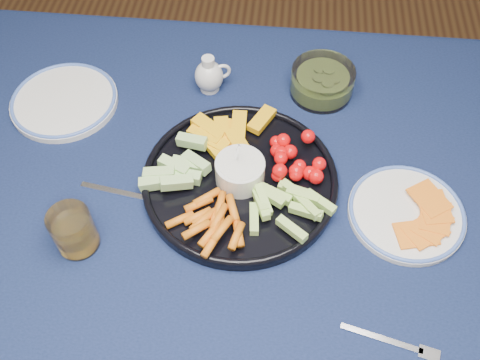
# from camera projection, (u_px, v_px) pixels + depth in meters

# --- Properties ---
(dining_table) EXTENTS (1.67, 1.07, 0.75)m
(dining_table) POSITION_uv_depth(u_px,v_px,m) (289.00, 244.00, 1.02)
(dining_table) COLOR #52341B
(dining_table) RESTS_ON ground
(crudite_platter) EXTENTS (0.36, 0.36, 0.12)m
(crudite_platter) POSITION_uv_depth(u_px,v_px,m) (239.00, 178.00, 0.98)
(crudite_platter) COLOR black
(crudite_platter) RESTS_ON dining_table
(creamer_pitcher) EXTENTS (0.08, 0.06, 0.08)m
(creamer_pitcher) POSITION_uv_depth(u_px,v_px,m) (209.00, 76.00, 1.12)
(creamer_pitcher) COLOR silver
(creamer_pitcher) RESTS_ON dining_table
(pickle_bowl) EXTENTS (0.13, 0.13, 0.06)m
(pickle_bowl) POSITION_uv_depth(u_px,v_px,m) (322.00, 83.00, 1.12)
(pickle_bowl) COLOR white
(pickle_bowl) RESTS_ON dining_table
(cheese_plate) EXTENTS (0.21, 0.21, 0.02)m
(cheese_plate) POSITION_uv_depth(u_px,v_px,m) (407.00, 212.00, 0.95)
(cheese_plate) COLOR silver
(cheese_plate) RESTS_ON dining_table
(juice_tumbler) EXTENTS (0.07, 0.07, 0.08)m
(juice_tumbler) POSITION_uv_depth(u_px,v_px,m) (74.00, 232.00, 0.89)
(juice_tumbler) COLOR white
(juice_tumbler) RESTS_ON dining_table
(fork_left) EXTENTS (0.18, 0.04, 0.00)m
(fork_left) POSITION_uv_depth(u_px,v_px,m) (136.00, 196.00, 0.98)
(fork_left) COLOR white
(fork_left) RESTS_ON dining_table
(fork_right) EXTENTS (0.15, 0.05, 0.00)m
(fork_right) POSITION_uv_depth(u_px,v_px,m) (398.00, 344.00, 0.82)
(fork_right) COLOR white
(fork_right) RESTS_ON dining_table
(side_plate_extra) EXTENTS (0.22, 0.22, 0.02)m
(side_plate_extra) POSITION_uv_depth(u_px,v_px,m) (64.00, 101.00, 1.11)
(side_plate_extra) COLOR silver
(side_plate_extra) RESTS_ON dining_table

